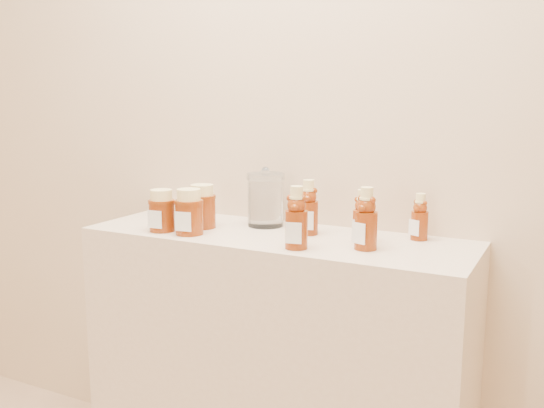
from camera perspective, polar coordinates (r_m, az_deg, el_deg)
The scene contains 11 objects.
wall_back at distance 1.99m, azimuth 3.01°, elevation 11.04°, with size 3.50×0.02×2.70m, color #CAAB88.
display_table at distance 2.00m, azimuth 0.33°, elevation -15.54°, with size 1.20×0.40×0.90m, color #CAB093.
bear_bottle_back_left at distance 1.84m, azimuth 3.44°, elevation 0.03°, with size 0.06×0.06×0.19m, color #662108, non-canonical shape.
bear_bottle_back_mid at distance 1.76m, azimuth 8.52°, elevation -0.80°, with size 0.06×0.06×0.17m, color #662108, non-canonical shape.
bear_bottle_back_right at distance 1.82m, azimuth 13.75°, elevation -0.89°, with size 0.05×0.05×0.16m, color #662108, non-canonical shape.
bear_bottle_front_left at distance 1.67m, azimuth 2.32°, elevation -0.89°, with size 0.07×0.07×0.20m, color #662108, non-canonical shape.
bear_bottle_front_right at distance 1.68m, azimuth 8.87°, elevation -0.98°, with size 0.07×0.07×0.20m, color #662108, non-canonical shape.
honey_jar_left at distance 1.92m, azimuth -10.34°, elevation -0.60°, with size 0.08×0.08×0.13m, color #662108, non-canonical shape.
honey_jar_back at distance 1.95m, azimuth -6.58°, elevation -0.21°, with size 0.09×0.09×0.14m, color #662108, non-canonical shape.
honey_jar_front at distance 1.86m, azimuth -7.80°, elevation -0.72°, with size 0.09×0.09×0.14m, color #662108, non-canonical shape.
glass_canister at distance 1.96m, azimuth -0.61°, elevation 0.62°, with size 0.12×0.12×0.19m, color white, non-canonical shape.
Camera 1 is at (0.82, -0.06, 1.32)m, focal length 40.00 mm.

